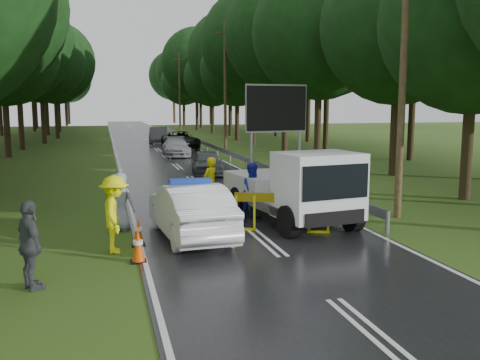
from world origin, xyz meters
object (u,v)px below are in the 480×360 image
object	(u,v)px
barrier	(282,203)
queue_car_first	(207,162)
police_sedan	(190,211)
work_truck	(296,187)
queue_car_third	(181,140)
officer	(210,183)
queue_car_fourth	(158,135)
civilian	(254,191)
queue_car_second	(176,147)

from	to	relation	value
barrier	queue_car_first	size ratio (longest dim) A/B	0.68
police_sedan	barrier	size ratio (longest dim) A/B	1.83
work_truck	barrier	xyz separation A→B (m)	(-0.79, -0.96, -0.30)
work_truck	queue_car_third	distance (m)	28.69
police_sedan	officer	bearing A→B (deg)	-113.46
queue_car_fourth	officer	bearing A→B (deg)	-85.39
civilian	police_sedan	bearing A→B (deg)	-161.91
queue_car_first	queue_car_third	world-z (taller)	queue_car_third
queue_car_first	queue_car_third	distance (m)	16.52
work_truck	queue_car_fourth	world-z (taller)	work_truck
queue_car_fourth	work_truck	bearing A→B (deg)	-81.72
queue_car_first	officer	bearing A→B (deg)	-93.50
police_sedan	queue_car_fourth	world-z (taller)	police_sedan
queue_car_first	queue_car_third	bearing A→B (deg)	93.45
barrier	queue_car_fourth	xyz separation A→B (m)	(0.01, 36.39, -0.11)
barrier	officer	xyz separation A→B (m)	(-1.36, 4.00, 0.06)
police_sedan	barrier	world-z (taller)	police_sedan
officer	queue_car_first	size ratio (longest dim) A/B	0.49
queue_car_third	queue_car_fourth	size ratio (longest dim) A/B	1.12
work_truck	queue_car_first	bearing A→B (deg)	83.48
work_truck	queue_car_third	bearing A→B (deg)	80.27
barrier	officer	distance (m)	4.22
barrier	queue_car_second	distance (m)	23.64
barrier	queue_car_third	distance (m)	29.66
queue_car_first	queue_car_fourth	bearing A→B (deg)	97.26
work_truck	officer	bearing A→B (deg)	116.23
queue_car_fourth	police_sedan	bearing A→B (deg)	-87.25
work_truck	officer	distance (m)	3.73
work_truck	officer	xyz separation A→B (m)	(-2.14, 3.04, -0.24)
civilian	queue_car_fourth	size ratio (longest dim) A/B	0.40
officer	civilian	bearing A→B (deg)	75.18
barrier	queue_car_first	bearing A→B (deg)	111.64
queue_car_fourth	barrier	bearing A→B (deg)	-82.99
work_truck	barrier	size ratio (longest dim) A/B	2.20
police_sedan	barrier	xyz separation A→B (m)	(2.71, -0.01, 0.11)
work_truck	queue_car_first	xyz separation A→B (m)	(-0.51, 12.19, -0.52)
queue_car_second	queue_car_fourth	distance (m)	12.76
barrier	queue_car_third	xyz separation A→B (m)	(1.18, 29.64, -0.15)
civilian	queue_car_third	xyz separation A→B (m)	(1.48, 27.64, -0.20)
civilian	queue_car_third	world-z (taller)	civilian
officer	queue_car_fourth	distance (m)	32.42
civilian	queue_car_first	xyz separation A→B (m)	(0.58, 11.14, -0.27)
queue_car_third	civilian	bearing A→B (deg)	-98.91
barrier	queue_car_third	world-z (taller)	queue_car_third
officer	queue_car_second	xyz separation A→B (m)	(1.36, 19.64, -0.27)
queue_car_second	barrier	bearing A→B (deg)	-86.81
officer	queue_car_second	distance (m)	19.69
barrier	queue_car_third	bearing A→B (deg)	110.54
barrier	queue_car_second	size ratio (longest dim) A/B	0.57
police_sedan	civilian	xyz separation A→B (m)	(2.41, 1.99, 0.15)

